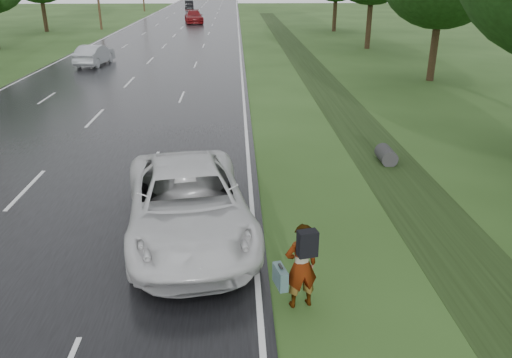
{
  "coord_description": "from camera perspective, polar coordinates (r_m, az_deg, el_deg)",
  "views": [
    {
      "loc": [
        6.36,
        -6.0,
        6.04
      ],
      "look_at": [
        6.82,
        5.48,
        1.3
      ],
      "focal_mm": 35.0,
      "sensor_mm": 36.0,
      "label": 1
    }
  ],
  "objects": [
    {
      "name": "edge_stripe_east",
      "position": [
        51.35,
        -1.93,
        15.72
      ],
      "size": [
        0.12,
        180.0,
        0.01
      ],
      "primitive_type": "cube",
      "color": "silver",
      "rests_on": "road"
    },
    {
      "name": "edge_stripe_west",
      "position": [
        53.0,
        -17.22,
        14.98
      ],
      "size": [
        0.12,
        180.0,
        0.01
      ],
      "primitive_type": "cube",
      "color": "silver",
      "rests_on": "road"
    },
    {
      "name": "drainage_ditch",
      "position": [
        25.94,
        9.29,
        8.75
      ],
      "size": [
        2.2,
        120.0,
        0.56
      ],
      "color": "black",
      "rests_on": "ground"
    },
    {
      "name": "pedestrian",
      "position": [
        9.64,
        5.08,
        -9.77
      ],
      "size": [
        0.9,
        0.68,
        1.79
      ],
      "rotation": [
        0.0,
        0.0,
        3.38
      ],
      "color": "#A5998C",
      "rests_on": "ground"
    },
    {
      "name": "far_car_dark",
      "position": [
        98.37,
        -7.66,
        19.17
      ],
      "size": [
        1.98,
        4.44,
        1.42
      ],
      "primitive_type": "imported",
      "rotation": [
        0.0,
        0.0,
        3.26
      ],
      "color": "black",
      "rests_on": "road"
    },
    {
      "name": "far_car_red",
      "position": [
        68.75,
        -7.12,
        17.92
      ],
      "size": [
        2.97,
        5.66,
        1.57
      ],
      "primitive_type": "imported",
      "rotation": [
        0.0,
        0.0,
        0.15
      ],
      "color": "#650B0D",
      "rests_on": "road"
    },
    {
      "name": "road",
      "position": [
        51.74,
        -9.71,
        15.45
      ],
      "size": [
        14.0,
        180.0,
        0.04
      ],
      "primitive_type": "cube",
      "color": "black",
      "rests_on": "ground"
    },
    {
      "name": "white_pickup",
      "position": [
        12.2,
        -7.79,
        -2.74
      ],
      "size": [
        3.8,
        6.54,
        1.71
      ],
      "primitive_type": "imported",
      "rotation": [
        0.0,
        0.0,
        0.16
      ],
      "color": "silver",
      "rests_on": "road"
    },
    {
      "name": "silver_sedan",
      "position": [
        37.95,
        -17.98,
        13.35
      ],
      "size": [
        2.0,
        4.4,
        1.4
      ],
      "primitive_type": "imported",
      "rotation": [
        0.0,
        0.0,
        3.02
      ],
      "color": "#92969A",
      "rests_on": "road"
    },
    {
      "name": "center_line",
      "position": [
        51.74,
        -9.71,
        15.47
      ],
      "size": [
        0.12,
        180.0,
        0.01
      ],
      "primitive_type": "cube",
      "color": "silver",
      "rests_on": "road"
    }
  ]
}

